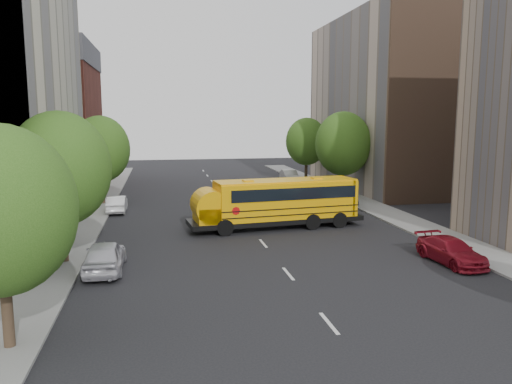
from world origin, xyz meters
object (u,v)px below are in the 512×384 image
object	(u,v)px
school_bus	(274,201)
street_tree_5	(306,142)
safari_truck	(318,194)
street_tree_4	(343,144)
parked_car_3	(451,251)
parked_car_5	(289,176)
street_tree_2	(101,149)
parked_car_0	(105,256)
parked_car_4	(341,196)
street_tree_1	(60,169)
parked_car_1	(117,204)

from	to	relation	value
school_bus	street_tree_5	bearing A→B (deg)	62.18
safari_truck	street_tree_4	bearing A→B (deg)	68.56
parked_car_3	parked_car_5	world-z (taller)	parked_car_5
street_tree_4	parked_car_3	size ratio (longest dim) A/B	1.80
street_tree_2	parked_car_5	bearing A→B (deg)	29.78
street_tree_4	parked_car_0	size ratio (longest dim) A/B	1.76
parked_car_4	street_tree_2	bearing A→B (deg)	165.74
street_tree_5	parked_car_3	xyz separation A→B (m)	(-2.20, -33.84, -4.05)
street_tree_1	parked_car_0	distance (m)	5.08
parked_car_4	parked_car_5	distance (m)	14.93
parked_car_0	school_bus	bearing A→B (deg)	-142.00
school_bus	safari_truck	world-z (taller)	school_bus
street_tree_4	school_bus	world-z (taller)	street_tree_4
street_tree_2	street_tree_4	size ratio (longest dim) A/B	0.95
parked_car_4	parked_car_3	bearing A→B (deg)	-96.90
street_tree_1	street_tree_4	distance (m)	28.43
street_tree_2	street_tree_5	size ratio (longest dim) A/B	1.03
parked_car_3	parked_car_5	size ratio (longest dim) A/B	1.00
street_tree_2	parked_car_5	xyz separation A→B (m)	(19.80, 11.33, -4.09)
school_bus	parked_car_5	xyz separation A→B (m)	(7.18, 23.28, -1.16)
street_tree_1	parked_car_3	world-z (taller)	street_tree_1
street_tree_1	street_tree_2	size ratio (longest dim) A/B	1.03
street_tree_1	street_tree_2	distance (m)	18.00
school_bus	safari_truck	distance (m)	8.23
street_tree_5	street_tree_4	bearing A→B (deg)	-90.00
parked_car_5	street_tree_1	bearing A→B (deg)	-121.98
street_tree_2	school_bus	bearing A→B (deg)	-43.44
safari_truck	parked_car_1	distance (m)	16.40
street_tree_5	parked_car_0	xyz separation A→B (m)	(-19.80, -31.91, -3.92)
street_tree_2	parked_car_4	bearing A→B (deg)	-9.87
street_tree_1	parked_car_5	world-z (taller)	street_tree_1
street_tree_5	safari_truck	world-z (taller)	street_tree_5
street_tree_5	parked_car_5	bearing A→B (deg)	-163.04
street_tree_5	school_bus	xyz separation A→B (m)	(-9.38, -23.95, -2.80)
school_bus	parked_car_3	distance (m)	12.28
school_bus	parked_car_3	size ratio (longest dim) A/B	2.73
street_tree_1	safari_truck	world-z (taller)	street_tree_1
street_tree_2	parked_car_0	xyz separation A→B (m)	(2.20, -19.91, -4.04)
safari_truck	street_tree_1	bearing A→B (deg)	-129.87
street_tree_5	parked_car_4	distance (m)	16.15
street_tree_5	parked_car_5	xyz separation A→B (m)	(-2.20, -0.67, -3.96)
parked_car_0	parked_car_5	size ratio (longest dim) A/B	1.03
parked_car_0	parked_car_4	bearing A→B (deg)	-137.78
school_bus	parked_car_0	size ratio (longest dim) A/B	2.68
parked_car_3	street_tree_5	bearing A→B (deg)	81.76
safari_truck	parked_car_5	world-z (taller)	safari_truck
safari_truck	parked_car_3	xyz separation A→B (m)	(1.98, -16.24, -0.61)
parked_car_1	parked_car_5	size ratio (longest dim) A/B	0.90
safari_truck	parked_car_3	size ratio (longest dim) A/B	1.30
school_bus	street_tree_1	bearing A→B (deg)	-160.82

